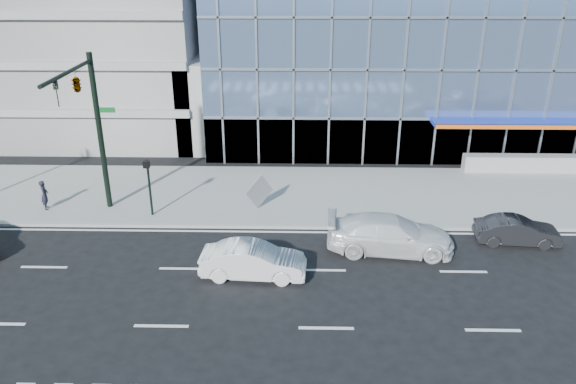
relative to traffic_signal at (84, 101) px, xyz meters
name	(u,v)px	position (x,y,z in m)	size (l,w,h in m)	color
ground	(322,270)	(11.00, -4.57, -6.16)	(160.00, 160.00, 0.00)	black
sidewalk	(317,194)	(11.00, 3.43, -6.09)	(120.00, 8.00, 0.15)	gray
theatre_building	(489,19)	(25.00, 21.43, 1.34)	(42.00, 26.00, 15.00)	#6D88B6
ramp_block	(229,98)	(5.00, 13.43, -3.16)	(6.00, 8.00, 6.00)	gray
traffic_signal	(84,101)	(0.00, 0.00, 0.00)	(1.14, 5.74, 8.00)	black
ped_signal_post	(148,179)	(2.50, 0.37, -4.02)	(0.30, 0.33, 3.00)	black
white_suv	(390,234)	(14.10, -2.77, -5.34)	(2.30, 5.67, 1.65)	silver
white_sedan	(253,261)	(8.10, -5.07, -5.44)	(1.53, 4.38, 1.44)	silver
dark_sedan	(517,231)	(20.10, -1.95, -5.53)	(1.34, 3.84, 1.26)	black
pedestrian	(45,195)	(-3.19, 1.03, -5.23)	(0.57, 0.38, 1.57)	black
tilted_panel	(259,191)	(7.92, 1.43, -5.11)	(1.30, 0.06, 1.30)	#949494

